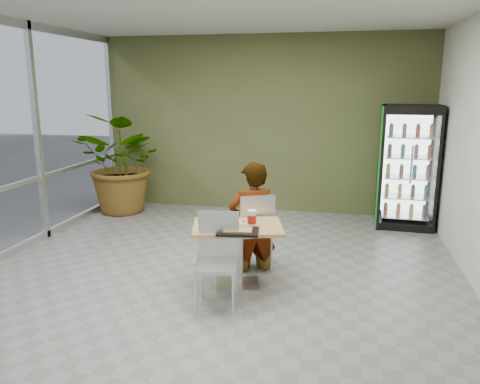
# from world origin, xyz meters

# --- Properties ---
(ground) EXTENTS (7.00, 7.00, 0.00)m
(ground) POSITION_xyz_m (0.00, 0.00, 0.00)
(ground) COLOR gray
(ground) RESTS_ON ground
(room_envelope) EXTENTS (6.00, 7.00, 3.20)m
(room_envelope) POSITION_xyz_m (0.00, 0.00, 1.60)
(room_envelope) COLOR silver
(room_envelope) RESTS_ON ground
(dining_table) EXTENTS (1.15, 0.93, 0.75)m
(dining_table) POSITION_xyz_m (0.31, -0.02, 0.54)
(dining_table) COLOR tan
(dining_table) RESTS_ON ground
(chair_far) EXTENTS (0.59, 0.59, 1.00)m
(chair_far) POSITION_xyz_m (0.42, 0.54, 0.58)
(chair_far) COLOR silver
(chair_far) RESTS_ON ground
(chair_near) EXTENTS (0.50, 0.50, 1.00)m
(chair_near) POSITION_xyz_m (0.19, -0.46, 0.59)
(chair_near) COLOR silver
(chair_near) RESTS_ON ground
(seated_woman) EXTENTS (0.74, 0.63, 1.69)m
(seated_woman) POSITION_xyz_m (0.37, 0.59, 0.55)
(seated_woman) COLOR black
(seated_woman) RESTS_ON ground
(pizza_plate) EXTENTS (0.28, 0.22, 0.03)m
(pizza_plate) POSITION_xyz_m (0.28, 0.05, 0.77)
(pizza_plate) COLOR white
(pizza_plate) RESTS_ON dining_table
(soda_cup) EXTENTS (0.10, 0.10, 0.18)m
(soda_cup) POSITION_xyz_m (0.48, -0.01, 0.84)
(soda_cup) COLOR white
(soda_cup) RESTS_ON dining_table
(napkin_stack) EXTENTS (0.19, 0.19, 0.02)m
(napkin_stack) POSITION_xyz_m (-0.05, -0.18, 0.76)
(napkin_stack) COLOR white
(napkin_stack) RESTS_ON dining_table
(cafeteria_tray) EXTENTS (0.48, 0.38, 0.03)m
(cafeteria_tray) POSITION_xyz_m (0.37, -0.29, 0.76)
(cafeteria_tray) COLOR black
(cafeteria_tray) RESTS_ON dining_table
(beverage_fridge) EXTENTS (0.95, 0.74, 2.00)m
(beverage_fridge) POSITION_xyz_m (2.51, 2.93, 1.00)
(beverage_fridge) COLOR black
(beverage_fridge) RESTS_ON ground
(potted_plant) EXTENTS (2.03, 1.89, 1.83)m
(potted_plant) POSITION_xyz_m (-2.42, 2.79, 0.92)
(potted_plant) COLOR #2B6629
(potted_plant) RESTS_ON ground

